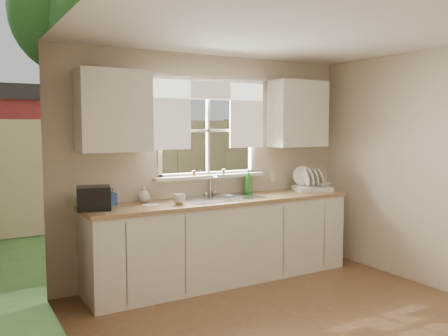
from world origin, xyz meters
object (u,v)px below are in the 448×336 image
dish_rack (312,185)px  black_appliance (94,198)px  cup (179,199)px  soap_bottle_a (248,181)px

dish_rack → black_appliance: size_ratio=1.63×
cup → black_appliance: 0.85m
black_appliance → cup: bearing=5.6°
dish_rack → black_appliance: dish_rack is taller
black_appliance → soap_bottle_a: bearing=17.7°
cup → dish_rack: bearing=5.8°
dish_rack → soap_bottle_a: size_ratio=1.71×
dish_rack → cup: 1.81m
dish_rack → cup: dish_rack is taller
cup → black_appliance: (-0.84, 0.10, 0.06)m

